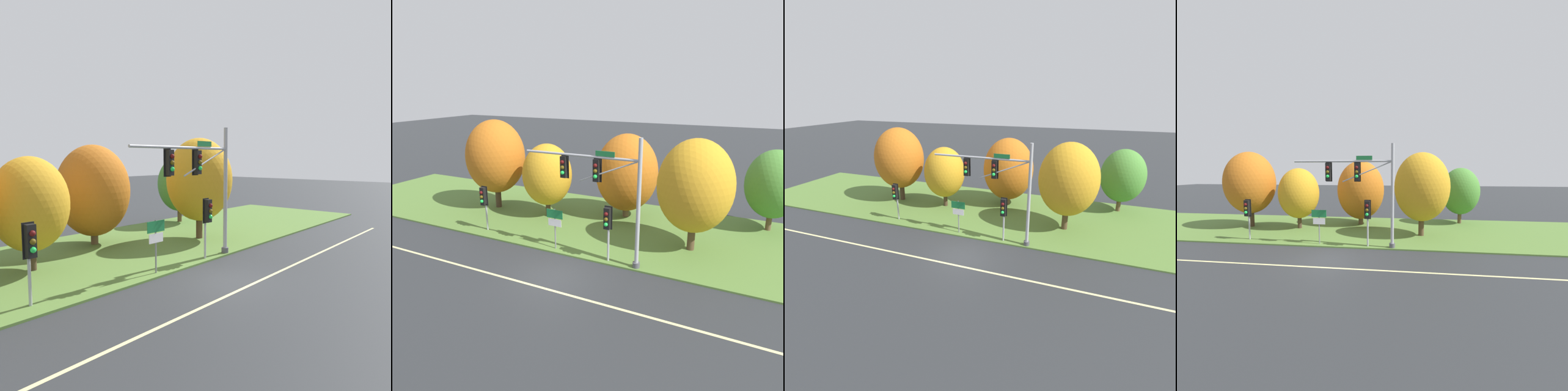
% 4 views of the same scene
% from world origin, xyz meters
% --- Properties ---
extents(ground_plane, '(160.00, 160.00, 0.00)m').
position_xyz_m(ground_plane, '(0.00, 0.00, 0.00)').
color(ground_plane, '#282B2D').
extents(lane_stripe, '(36.00, 0.16, 0.01)m').
position_xyz_m(lane_stripe, '(0.00, -1.20, 0.00)').
color(lane_stripe, beige).
rests_on(lane_stripe, ground).
extents(grass_verge, '(48.00, 11.50, 0.10)m').
position_xyz_m(grass_verge, '(0.00, 8.25, 0.05)').
color(grass_verge, '#517533').
rests_on(grass_verge, ground).
extents(traffic_signal_mast, '(7.11, 0.49, 7.10)m').
position_xyz_m(traffic_signal_mast, '(1.82, 2.81, 4.53)').
color(traffic_signal_mast, '#9EA0A5').
rests_on(traffic_signal_mast, grass_verge).
extents(pedestrian_signal_near_kerb, '(0.46, 0.55, 3.12)m').
position_xyz_m(pedestrian_signal_near_kerb, '(-7.33, 3.38, 2.36)').
color(pedestrian_signal_near_kerb, '#9EA0A5').
rests_on(pedestrian_signal_near_kerb, grass_verge).
extents(pedestrian_signal_further_along, '(0.46, 0.55, 3.28)m').
position_xyz_m(pedestrian_signal_further_along, '(2.01, 2.72, 2.50)').
color(pedestrian_signal_further_along, '#9EA0A5').
rests_on(pedestrian_signal_further_along, grass_verge).
extents(route_sign_post, '(1.09, 0.08, 2.54)m').
position_xyz_m(route_sign_post, '(-1.54, 2.97, 1.84)').
color(route_sign_post, slate).
rests_on(route_sign_post, grass_verge).
extents(tree_nearest_road, '(4.60, 4.60, 7.03)m').
position_xyz_m(tree_nearest_road, '(-9.94, 7.92, 4.24)').
color(tree_nearest_road, '#423021').
rests_on(tree_nearest_road, grass_verge).
extents(tree_left_of_mast, '(3.66, 3.66, 5.51)m').
position_xyz_m(tree_left_of_mast, '(-5.13, 7.84, 3.31)').
color(tree_left_of_mast, '#423021').
rests_on(tree_left_of_mast, grass_verge).
extents(tree_behind_signpost, '(4.57, 4.57, 6.24)m').
position_xyz_m(tree_behind_signpost, '(0.15, 10.39, 3.48)').
color(tree_behind_signpost, brown).
rests_on(tree_behind_signpost, grass_verge).
extents(tree_mid_verge, '(4.43, 4.43, 6.75)m').
position_xyz_m(tree_mid_verge, '(5.86, 6.54, 4.06)').
color(tree_mid_verge, '#4C3823').
rests_on(tree_mid_verge, grass_verge).
extents(tree_tall_centre, '(3.71, 3.71, 5.56)m').
position_xyz_m(tree_tall_centre, '(9.93, 12.17, 3.33)').
color(tree_tall_centre, brown).
rests_on(tree_tall_centre, grass_verge).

